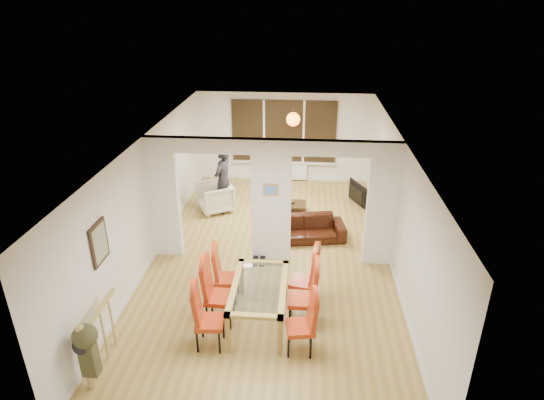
# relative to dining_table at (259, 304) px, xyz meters

# --- Properties ---
(floor) EXTENTS (5.00, 9.00, 0.01)m
(floor) POSITION_rel_dining_table_xyz_m (0.03, 2.12, -0.37)
(floor) COLOR #A18641
(floor) RESTS_ON ground
(room_walls) EXTENTS (5.00, 9.00, 2.60)m
(room_walls) POSITION_rel_dining_table_xyz_m (0.03, 2.12, 0.93)
(room_walls) COLOR silver
(room_walls) RESTS_ON floor
(divider_wall) EXTENTS (5.00, 0.18, 2.60)m
(divider_wall) POSITION_rel_dining_table_xyz_m (0.03, 2.12, 0.93)
(divider_wall) COLOR white
(divider_wall) RESTS_ON floor
(bay_window_blinds) EXTENTS (3.00, 0.08, 1.80)m
(bay_window_blinds) POSITION_rel_dining_table_xyz_m (0.03, 6.56, 1.13)
(bay_window_blinds) COLOR black
(bay_window_blinds) RESTS_ON room_walls
(radiator) EXTENTS (1.40, 0.08, 0.50)m
(radiator) POSITION_rel_dining_table_xyz_m (0.03, 6.52, -0.07)
(radiator) COLOR white
(radiator) RESTS_ON floor
(pendant_light) EXTENTS (0.36, 0.36, 0.36)m
(pendant_light) POSITION_rel_dining_table_xyz_m (0.33, 5.42, 1.78)
(pendant_light) COLOR orange
(pendant_light) RESTS_ON room_walls
(stair_newel) EXTENTS (0.40, 1.20, 1.10)m
(stair_newel) POSITION_rel_dining_table_xyz_m (-2.22, -1.08, 0.18)
(stair_newel) COLOR tan
(stair_newel) RESTS_ON floor
(wall_poster) EXTENTS (0.04, 0.52, 0.67)m
(wall_poster) POSITION_rel_dining_table_xyz_m (-2.44, -0.28, 1.23)
(wall_poster) COLOR gray
(wall_poster) RESTS_ON room_walls
(pillar_photo) EXTENTS (0.30, 0.03, 0.25)m
(pillar_photo) POSITION_rel_dining_table_xyz_m (0.03, 2.02, 1.23)
(pillar_photo) COLOR #4C8CD8
(pillar_photo) RESTS_ON divider_wall
(dining_table) EXTENTS (0.90, 1.60, 0.75)m
(dining_table) POSITION_rel_dining_table_xyz_m (0.00, 0.00, 0.00)
(dining_table) COLOR olive
(dining_table) RESTS_ON floor
(dining_chair_la) EXTENTS (0.47, 0.47, 1.07)m
(dining_chair_la) POSITION_rel_dining_table_xyz_m (-0.71, -0.61, 0.16)
(dining_chair_la) COLOR #A52F10
(dining_chair_la) RESTS_ON floor
(dining_chair_lb) EXTENTS (0.48, 0.48, 1.16)m
(dining_chair_lb) POSITION_rel_dining_table_xyz_m (-0.66, -0.03, 0.20)
(dining_chair_lb) COLOR #A52F10
(dining_chair_lb) RESTS_ON floor
(dining_chair_lc) EXTENTS (0.44, 0.44, 1.03)m
(dining_chair_lc) POSITION_rel_dining_table_xyz_m (-0.64, 0.59, 0.14)
(dining_chair_lc) COLOR #A52F10
(dining_chair_lc) RESTS_ON floor
(dining_chair_ra) EXTENTS (0.48, 0.48, 1.04)m
(dining_chair_ra) POSITION_rel_dining_table_xyz_m (0.70, -0.61, 0.15)
(dining_chair_ra) COLOR #A52F10
(dining_chair_ra) RESTS_ON floor
(dining_chair_rb) EXTENTS (0.46, 0.46, 1.14)m
(dining_chair_rb) POSITION_rel_dining_table_xyz_m (0.71, 0.03, 0.20)
(dining_chair_rb) COLOR #A52F10
(dining_chair_rb) RESTS_ON floor
(dining_chair_rc) EXTENTS (0.52, 0.52, 1.11)m
(dining_chair_rc) POSITION_rel_dining_table_xyz_m (0.72, 0.57, 0.18)
(dining_chair_rc) COLOR #A52F10
(dining_chair_rc) RESTS_ON floor
(sofa) EXTENTS (1.91, 1.00, 0.53)m
(sofa) POSITION_rel_dining_table_xyz_m (0.71, 2.96, -0.11)
(sofa) COLOR black
(sofa) RESTS_ON floor
(armchair) EXTENTS (1.08, 1.09, 0.74)m
(armchair) POSITION_rel_dining_table_xyz_m (-1.59, 4.29, -0.01)
(armchair) COLOR beige
(armchair) RESTS_ON floor
(person) EXTENTS (0.73, 0.60, 1.72)m
(person) POSITION_rel_dining_table_xyz_m (-1.36, 4.26, 0.49)
(person) COLOR black
(person) RESTS_ON floor
(television) EXTENTS (0.96, 0.52, 0.57)m
(television) POSITION_rel_dining_table_xyz_m (2.03, 4.94, -0.09)
(television) COLOR black
(television) RESTS_ON floor
(coffee_table) EXTENTS (1.19, 0.84, 0.25)m
(coffee_table) POSITION_rel_dining_table_xyz_m (0.19, 4.34, -0.25)
(coffee_table) COLOR black
(coffee_table) RESTS_ON floor
(bottle) EXTENTS (0.07, 0.07, 0.28)m
(bottle) POSITION_rel_dining_table_xyz_m (0.01, 4.36, 0.02)
(bottle) COLOR #143F19
(bottle) RESTS_ON coffee_table
(bowl) EXTENTS (0.20, 0.20, 0.05)m
(bowl) POSITION_rel_dining_table_xyz_m (0.34, 4.37, -0.10)
(bowl) COLOR black
(bowl) RESTS_ON coffee_table
(shoes) EXTENTS (0.25, 0.27, 0.10)m
(shoes) POSITION_rel_dining_table_xyz_m (-0.21, 1.84, -0.32)
(shoes) COLOR black
(shoes) RESTS_ON floor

